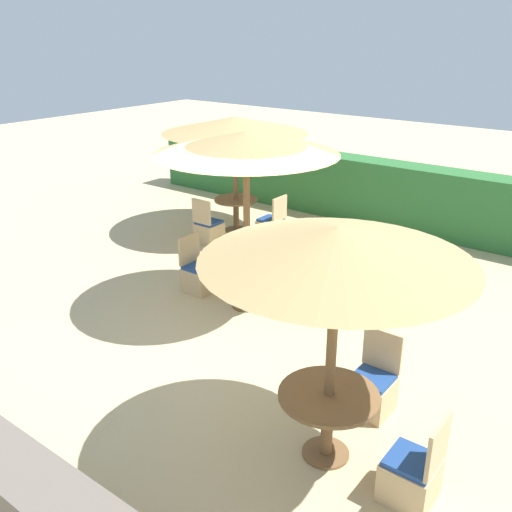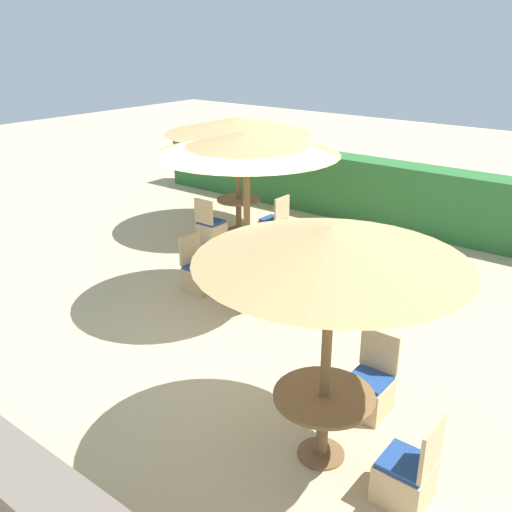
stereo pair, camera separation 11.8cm
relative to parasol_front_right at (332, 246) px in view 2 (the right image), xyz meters
name	(u,v)px [view 2 (the right image)]	position (x,y,z in m)	size (l,w,h in m)	color
ground_plane	(231,325)	(-2.48, 1.50, -2.27)	(40.00, 40.00, 0.00)	#C6B284
hedge_row	(400,196)	(-2.48, 7.09, -1.58)	(13.00, 0.70, 1.38)	#2D6B33
parasol_front_right	(332,246)	(0.00, 0.00, 0.00)	(2.48, 2.48, 2.45)	brown
round_table_front_right	(323,409)	(0.00, 0.00, -1.71)	(1.00, 1.00, 0.73)	brown
patio_chair_front_right_east	(406,477)	(0.92, -0.04, -2.01)	(0.46, 0.46, 0.93)	tan
patio_chair_front_right_north	(369,391)	(0.03, 0.94, -2.01)	(0.46, 0.46, 0.93)	tan
parasol_back_left	(238,125)	(-5.06, 4.80, -0.05)	(2.94, 2.94, 2.39)	brown
round_table_back_left	(239,207)	(-5.06, 4.80, -1.75)	(0.91, 0.91, 0.70)	brown
patio_chair_back_left_east	(274,227)	(-4.14, 4.81, -2.01)	(0.46, 0.46, 0.93)	tan
patio_chair_back_left_south	(211,230)	(-5.05, 3.90, -2.01)	(0.46, 0.46, 0.93)	tan
parasol_center	(246,143)	(-2.69, 2.14, 0.26)	(2.65, 2.65, 2.71)	brown
round_table_center	(247,274)	(-2.69, 2.14, -1.73)	(0.92, 0.92, 0.73)	brown
patio_chair_center_north	(278,272)	(-2.74, 3.02, -2.01)	(0.46, 0.46, 0.93)	tan
patio_chair_center_west	(200,275)	(-3.67, 2.11, -2.01)	(0.46, 0.46, 0.93)	tan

